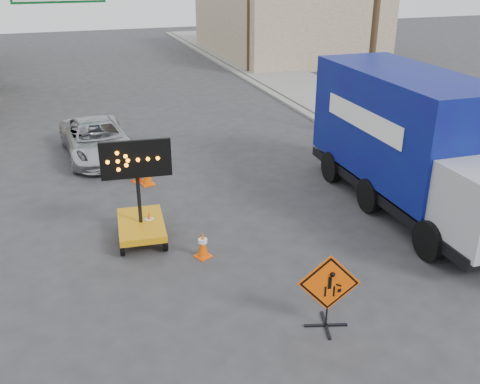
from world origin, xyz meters
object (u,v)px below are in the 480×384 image
arrow_board (141,218)px  box_truck (410,150)px  pickup_truck (97,139)px  construction_sign (328,290)px

arrow_board → box_truck: box_truck is taller
pickup_truck → box_truck: size_ratio=0.59×
construction_sign → arrow_board: size_ratio=0.59×
construction_sign → box_truck: 6.46m
pickup_truck → construction_sign: bearing=-78.4°
pickup_truck → arrow_board: bearing=-90.5°
construction_sign → box_truck: size_ratio=0.20×
arrow_board → box_truck: bearing=1.8°
arrow_board → box_truck: (7.61, -0.48, 1.13)m
pickup_truck → box_truck: 10.97m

